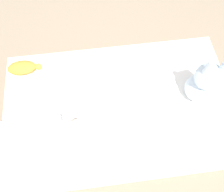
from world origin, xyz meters
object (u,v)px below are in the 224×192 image
object	(u,v)px
pillow	(25,151)
turtle_plush	(23,68)
bunny_plush	(204,83)
swaddled_baby	(102,91)

from	to	relation	value
pillow	turtle_plush	world-z (taller)	pillow
bunny_plush	turtle_plush	world-z (taller)	bunny_plush
bunny_plush	turtle_plush	distance (m)	1.00
turtle_plush	bunny_plush	bearing A→B (deg)	-16.31
swaddled_baby	pillow	xyz separation A→B (m)	(-0.40, -0.26, -0.02)
swaddled_baby	turtle_plush	xyz separation A→B (m)	(-0.44, 0.23, -0.05)
swaddled_baby	bunny_plush	distance (m)	0.52
swaddled_baby	pillow	bearing A→B (deg)	-19.76
pillow	bunny_plush	bearing A→B (deg)	13.23
bunny_plush	swaddled_baby	bearing A→B (deg)	174.90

